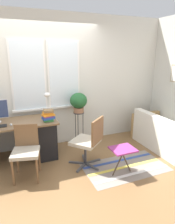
{
  "coord_description": "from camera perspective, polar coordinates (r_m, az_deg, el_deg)",
  "views": [
    {
      "loc": [
        -0.59,
        -3.26,
        1.92
      ],
      "look_at": [
        0.81,
        0.18,
        0.83
      ],
      "focal_mm": 32.0,
      "sensor_mm": 36.0,
      "label": 1
    }
  ],
  "objects": [
    {
      "name": "mouse",
      "position": [
        3.65,
        -20.99,
        -3.37
      ],
      "size": [
        0.04,
        0.07,
        0.04
      ],
      "color": "silver",
      "rests_on": "desk"
    },
    {
      "name": "ground_plane",
      "position": [
        3.83,
        -10.55,
        -14.01
      ],
      "size": [
        14.0,
        14.0,
        0.0
      ],
      "primitive_type": "plane",
      "color": "brown"
    },
    {
      "name": "desk",
      "position": [
        3.93,
        -21.17,
        -7.74
      ],
      "size": [
        1.68,
        0.72,
        0.74
      ],
      "color": "brown",
      "rests_on": "ground_plane"
    },
    {
      "name": "desk_chair_wooden",
      "position": [
        3.33,
        -17.16,
        -10.22
      ],
      "size": [
        0.49,
        0.5,
        0.84
      ],
      "rotation": [
        0.0,
        0.0,
        -0.24
      ],
      "color": "brown",
      "rests_on": "ground_plane"
    },
    {
      "name": "folding_stool",
      "position": [
        3.32,
        10.06,
        -10.97
      ],
      "size": [
        0.38,
        0.33,
        0.46
      ],
      "color": "#93337A",
      "rests_on": "ground_plane"
    },
    {
      "name": "plant_stand",
      "position": [
        4.23,
        -2.51,
        -1.6
      ],
      "size": [
        0.22,
        0.22,
        0.73
      ],
      "color": "#333338",
      "rests_on": "ground_plane"
    },
    {
      "name": "book_stack",
      "position": [
        3.66,
        -11.15,
        -0.95
      ],
      "size": [
        0.24,
        0.19,
        0.22
      ],
      "color": "green",
      "rests_on": "desk"
    },
    {
      "name": "wall_back_with_window",
      "position": [
        4.14,
        -13.73,
        8.05
      ],
      "size": [
        9.0,
        0.12,
        2.7
      ],
      "color": "silver",
      "rests_on": "ground_plane"
    },
    {
      "name": "floor_rug_striped",
      "position": [
        3.69,
        10.75,
        -15.19
      ],
      "size": [
        1.44,
        0.8,
        0.01
      ],
      "color": "gray",
      "rests_on": "ground_plane"
    },
    {
      "name": "couch_loveseat",
      "position": [
        4.48,
        21.21,
        -6.48
      ],
      "size": [
        0.74,
        1.48,
        0.73
      ],
      "rotation": [
        0.0,
        0.0,
        1.57
      ],
      "color": "white",
      "rests_on": "ground_plane"
    },
    {
      "name": "desk_lamp",
      "position": [
        3.84,
        -11.43,
        3.99
      ],
      "size": [
        0.13,
        0.13,
        0.48
      ],
      "color": "white",
      "rests_on": "desk"
    },
    {
      "name": "office_chair_swivel",
      "position": [
        3.47,
        0.43,
        -8.18
      ],
      "size": [
        0.63,
        0.64,
        0.89
      ],
      "rotation": [
        0.0,
        0.0,
        3.86
      ],
      "color": "#47474C",
      "rests_on": "ground_plane"
    },
    {
      "name": "potted_plant",
      "position": [
        4.13,
        -2.57,
        3.02
      ],
      "size": [
        0.35,
        0.35,
        0.41
      ],
      "color": "#9E6B4C",
      "rests_on": "plant_stand"
    }
  ]
}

